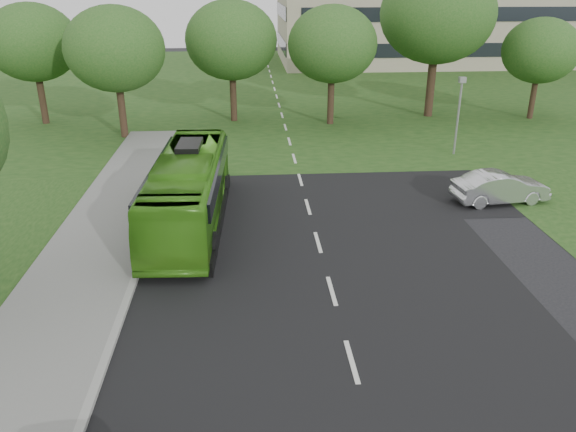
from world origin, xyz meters
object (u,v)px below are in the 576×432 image
object	(u,v)px
tree_park_e	(541,51)
camera_pole	(459,105)
tree_park_c	(332,44)
tree_park_f	(33,43)
tree_park_a	(115,49)
tree_park_d	(438,14)
bus	(189,190)
sedan	(500,187)
tree_park_b	(231,40)

from	to	relation	value
tree_park_e	camera_pole	world-z (taller)	tree_park_e
tree_park_c	tree_park_f	xyz separation A→B (m)	(-21.76, 1.73, 0.11)
tree_park_f	tree_park_e	bearing A→B (deg)	-1.66
tree_park_a	camera_pole	size ratio (longest dim) A/B	1.82
tree_park_c	camera_pole	size ratio (longest dim) A/B	1.80
tree_park_d	tree_park_f	distance (m)	30.11
bus	sedan	size ratio (longest dim) A/B	2.47
tree_park_c	bus	distance (m)	20.94
tree_park_e	sedan	world-z (taller)	tree_park_e
tree_park_d	sedan	world-z (taller)	tree_park_d
tree_park_d	tree_park_b	bearing A→B (deg)	-178.09
sedan	tree_park_f	bearing A→B (deg)	49.44
tree_park_c	camera_pole	distance (m)	11.25
tree_park_a	tree_park_f	size ratio (longest dim) A/B	1.00
tree_park_d	tree_park_e	size ratio (longest dim) A/B	1.50
tree_park_a	tree_park_c	bearing A→B (deg)	10.70
tree_park_c	tree_park_f	size ratio (longest dim) A/B	0.98
bus	tree_park_f	bearing A→B (deg)	124.60
tree_park_c	tree_park_e	bearing A→B (deg)	2.25
bus	camera_pole	distance (m)	18.52
tree_park_a	camera_pole	bearing A→B (deg)	-15.08
tree_park_a	tree_park_c	world-z (taller)	tree_park_a
tree_park_f	camera_pole	size ratio (longest dim) A/B	1.83
tree_park_e	tree_park_f	xyz separation A→B (m)	(-37.87, 1.10, 0.76)
sedan	camera_pole	distance (m)	8.61
tree_park_b	sedan	distance (m)	23.38
tree_park_c	camera_pole	bearing A→B (deg)	-52.39
tree_park_b	tree_park_c	bearing A→B (deg)	-11.91
tree_park_a	tree_park_d	size ratio (longest dim) A/B	0.76
tree_park_e	camera_pole	bearing A→B (deg)	-135.56
tree_park_e	bus	bearing A→B (deg)	-142.81
tree_park_e	sedan	size ratio (longest dim) A/B	1.64
tree_park_b	tree_park_f	bearing A→B (deg)	179.29
tree_park_c	tree_park_d	bearing A→B (deg)	14.04
tree_park_b	bus	size ratio (longest dim) A/B	0.78
tree_park_d	tree_park_f	size ratio (longest dim) A/B	1.31
tree_park_b	tree_park_f	distance (m)	14.41
tree_park_d	tree_park_f	bearing A→B (deg)	-179.35
tree_park_a	tree_park_e	xyz separation A→B (m)	(31.04, 3.45, -0.75)
tree_park_a	tree_park_b	size ratio (longest dim) A/B	0.98
tree_park_c	tree_park_e	xyz separation A→B (m)	(16.11, 0.63, -0.66)
tree_park_a	tree_park_c	distance (m)	15.20
tree_park_a	sedan	bearing A→B (deg)	-33.92
sedan	camera_pole	world-z (taller)	camera_pole
tree_park_a	bus	distance (m)	17.25
tree_park_e	tree_park_f	distance (m)	37.90
tree_park_a	tree_park_d	world-z (taller)	tree_park_d
tree_park_e	tree_park_d	bearing A→B (deg)	169.57
tree_park_d	bus	bearing A→B (deg)	-130.15
tree_park_f	camera_pole	xyz separation A→B (m)	(28.42, -10.37, -2.87)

